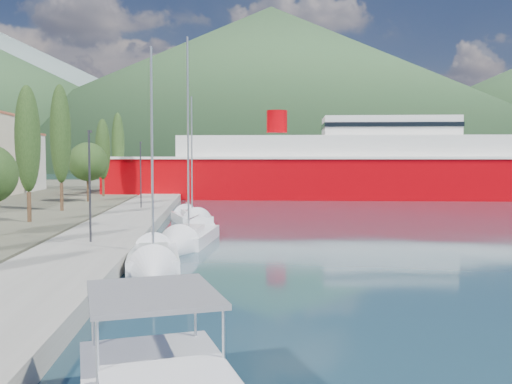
{
  "coord_description": "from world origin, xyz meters",
  "views": [
    {
      "loc": [
        -2.32,
        -16.99,
        5.34
      ],
      "look_at": [
        0.0,
        14.0,
        3.5
      ],
      "focal_mm": 40.0,
      "sensor_mm": 36.0,
      "label": 1
    }
  ],
  "objects": [
    {
      "name": "tree_row",
      "position": [
        -15.73,
        33.59,
        5.87
      ],
      "size": [
        4.16,
        64.61,
        11.14
      ],
      "color": "#47301E",
      "rests_on": "land_strip"
    },
    {
      "name": "sailboat_near",
      "position": [
        -5.12,
        9.28,
        0.31
      ],
      "size": [
        3.19,
        8.29,
        11.62
      ],
      "color": "silver",
      "rests_on": "ground"
    },
    {
      "name": "ferry",
      "position": [
        15.2,
        59.49,
        3.8
      ],
      "size": [
        64.09,
        21.66,
        12.49
      ],
      "color": "#A60006",
      "rests_on": "ground"
    },
    {
      "name": "ground",
      "position": [
        0.0,
        120.0,
        0.0
      ],
      "size": [
        1400.0,
        1400.0,
        0.0
      ],
      "primitive_type": "plane",
      "color": "#1D3947"
    },
    {
      "name": "hills_near",
      "position": [
        98.04,
        372.5,
        49.18
      ],
      "size": [
        1010.0,
        520.0,
        115.0
      ],
      "color": "#2F4E2D",
      "rests_on": "ground"
    },
    {
      "name": "quay",
      "position": [
        -9.0,
        26.0,
        0.4
      ],
      "size": [
        5.0,
        88.0,
        0.8
      ],
      "primitive_type": "cube",
      "color": "gray",
      "rests_on": "ground"
    },
    {
      "name": "hills_far",
      "position": [
        138.59,
        618.73,
        77.39
      ],
      "size": [
        1480.0,
        900.0,
        180.0
      ],
      "color": "slate",
      "rests_on": "ground"
    },
    {
      "name": "lamp_posts",
      "position": [
        -9.0,
        13.99,
        4.08
      ],
      "size": [
        0.15,
        45.2,
        6.06
      ],
      "color": "#2D2D33",
      "rests_on": "quay"
    },
    {
      "name": "sailboat_mid",
      "position": [
        -4.2,
        16.61,
        0.33
      ],
      "size": [
        4.17,
        9.83,
        13.73
      ],
      "color": "silver",
      "rests_on": "ground"
    },
    {
      "name": "sailboat_far",
      "position": [
        -3.72,
        28.37,
        0.32
      ],
      "size": [
        4.19,
        8.06,
        11.31
      ],
      "color": "silver",
      "rests_on": "ground"
    }
  ]
}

